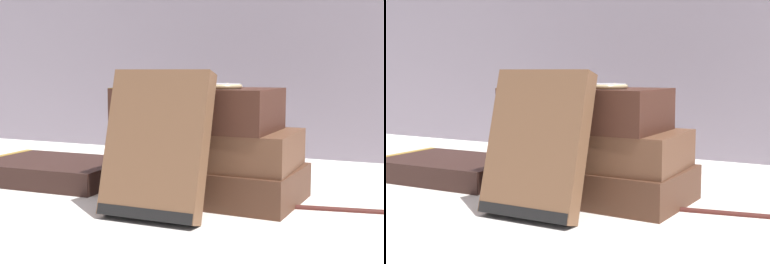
% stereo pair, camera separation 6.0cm
% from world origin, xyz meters
% --- Properties ---
extents(ground_plane, '(3.00, 3.00, 0.00)m').
position_xyz_m(ground_plane, '(0.00, 0.00, 0.00)').
color(ground_plane, white).
extents(book_flat_bottom, '(0.23, 0.14, 0.04)m').
position_xyz_m(book_flat_bottom, '(0.01, 0.04, 0.02)').
color(book_flat_bottom, '#4C2D1E').
rests_on(book_flat_bottom, ground_plane).
extents(book_flat_middle, '(0.21, 0.13, 0.05)m').
position_xyz_m(book_flat_middle, '(0.02, 0.04, 0.07)').
color(book_flat_middle, brown).
rests_on(book_flat_middle, book_flat_bottom).
extents(book_flat_top, '(0.19, 0.12, 0.05)m').
position_xyz_m(book_flat_top, '(0.00, 0.03, 0.11)').
color(book_flat_top, '#422319').
rests_on(book_flat_top, book_flat_middle).
extents(book_side_left, '(0.22, 0.15, 0.03)m').
position_xyz_m(book_side_left, '(-0.24, 0.05, 0.02)').
color(book_side_left, '#331E19').
rests_on(book_side_left, ground_plane).
extents(book_leaning_front, '(0.12, 0.07, 0.16)m').
position_xyz_m(book_leaning_front, '(0.00, -0.07, 0.08)').
color(book_leaning_front, brown).
rests_on(book_leaning_front, ground_plane).
extents(pocket_watch, '(0.05, 0.06, 0.01)m').
position_xyz_m(pocket_watch, '(0.04, 0.02, 0.14)').
color(pocket_watch, silver).
rests_on(pocket_watch, book_flat_top).
extents(reading_glasses, '(0.10, 0.06, 0.00)m').
position_xyz_m(reading_glasses, '(-0.07, 0.16, 0.00)').
color(reading_glasses, black).
rests_on(reading_glasses, ground_plane).
extents(fountain_pen, '(0.14, 0.03, 0.01)m').
position_xyz_m(fountain_pen, '(0.19, 0.04, 0.00)').
color(fountain_pen, '#471E19').
rests_on(fountain_pen, ground_plane).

